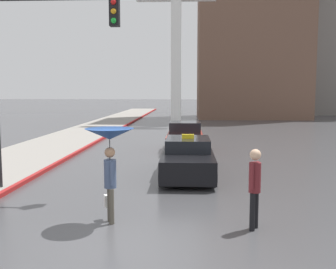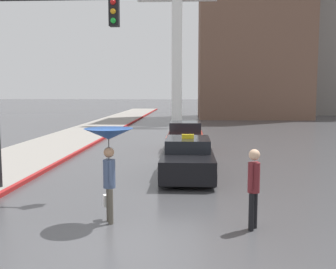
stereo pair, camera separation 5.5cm
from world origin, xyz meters
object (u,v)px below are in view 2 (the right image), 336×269
pedestrian_man (254,183)px  taxi (188,158)px  pedestrian_with_umbrella (109,145)px  monument_cross (177,24)px  sedan_red (185,138)px  traffic_light (42,53)px

pedestrian_man → taxi: bearing=-136.3°
pedestrian_with_umbrella → monument_cross: bearing=-23.4°
pedestrian_man → monument_cross: 28.14m
sedan_red → pedestrian_man: size_ratio=2.25×
pedestrian_man → traffic_light: traffic_light is taller
pedestrian_with_umbrella → monument_cross: monument_cross is taller
pedestrian_with_umbrella → monument_cross: 27.55m
monument_cross → sedan_red: bearing=-86.6°
taxi → monument_cross: (-1.05, 21.27, 8.37)m
sedan_red → pedestrian_with_umbrella: (-1.66, -11.35, 1.16)m
sedan_red → pedestrian_with_umbrella: pedestrian_with_umbrella is taller
pedestrian_with_umbrella → pedestrian_man: bearing=-116.8°
pedestrian_with_umbrella → pedestrian_man: size_ratio=1.23×
pedestrian_with_umbrella → traffic_light: size_ratio=0.37×
pedestrian_man → sedan_red: bearing=-143.1°
pedestrian_with_umbrella → traffic_light: 4.37m
taxi → traffic_light: 6.17m
pedestrian_man → traffic_light: (-5.77, 2.99, 3.14)m
taxi → monument_cross: size_ratio=0.30×
sedan_red → pedestrian_with_umbrella: bearing=81.7°
traffic_light → monument_cross: size_ratio=0.38×
pedestrian_man → pedestrian_with_umbrella: bearing=-66.1°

